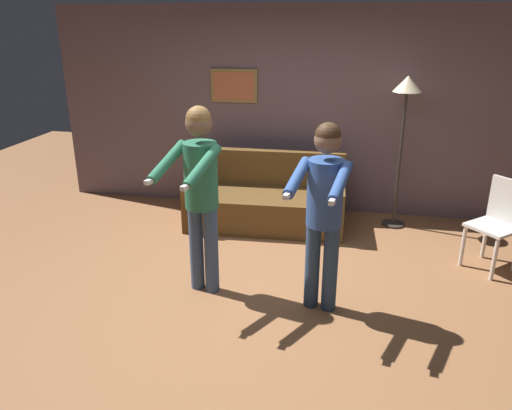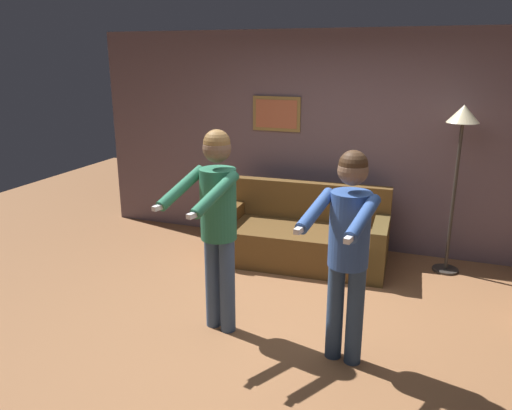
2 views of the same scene
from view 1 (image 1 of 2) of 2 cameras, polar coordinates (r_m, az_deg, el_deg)
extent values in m
plane|color=#92603C|center=(4.83, 0.78, -9.65)|extent=(12.00, 12.00, 0.00)
cube|color=#67535D|center=(6.53, 4.58, 10.59)|extent=(6.40, 0.06, 2.60)
cube|color=olive|center=(6.59, -2.53, 13.46)|extent=(0.61, 0.02, 0.42)
cube|color=#BA6142|center=(6.57, -2.56, 13.44)|extent=(0.53, 0.01, 0.34)
cube|color=brown|center=(6.17, 1.08, -0.50)|extent=(1.94, 0.94, 0.42)
cube|color=brown|center=(6.36, 1.53, 4.30)|extent=(1.90, 0.23, 0.45)
cube|color=brown|center=(6.31, -6.77, 0.61)|extent=(0.20, 0.86, 0.58)
cube|color=brown|center=(6.10, 9.22, -0.24)|extent=(0.20, 0.86, 0.58)
cylinder|color=#332D28|center=(6.48, 15.38, -2.08)|extent=(0.28, 0.28, 0.02)
cylinder|color=#332D28|center=(6.22, 16.10, 4.91)|extent=(0.04, 0.04, 1.62)
cone|color=#F9EAB7|center=(6.05, 16.95, 13.12)|extent=(0.33, 0.33, 0.18)
cylinder|color=#3B5377|center=(4.72, -6.82, -4.83)|extent=(0.13, 0.13, 0.84)
cylinder|color=#3B5377|center=(4.64, -5.13, -5.21)|extent=(0.13, 0.13, 0.84)
cylinder|color=#286B4C|center=(4.42, -6.32, 3.37)|extent=(0.30, 0.30, 0.59)
sphere|color=brown|center=(4.30, -6.56, 9.25)|extent=(0.23, 0.23, 0.23)
sphere|color=brown|center=(4.30, -6.59, 9.78)|extent=(0.22, 0.22, 0.22)
cylinder|color=#286B4C|center=(4.27, -10.06, 4.92)|extent=(0.21, 0.53, 0.28)
cube|color=white|center=(4.11, -11.89, 2.74)|extent=(0.07, 0.16, 0.04)
cylinder|color=#286B4C|center=(4.09, -6.12, 4.42)|extent=(0.21, 0.53, 0.28)
cube|color=white|center=(3.92, -7.88, 2.13)|extent=(0.07, 0.16, 0.04)
cylinder|color=navy|center=(4.43, 6.45, -6.86)|extent=(0.13, 0.13, 0.80)
cylinder|color=navy|center=(4.40, 8.48, -7.17)|extent=(0.13, 0.13, 0.80)
cylinder|color=#2D4C8C|center=(4.14, 7.89, 1.38)|extent=(0.30, 0.30, 0.57)
sphere|color=brown|center=(4.02, 8.20, 7.35)|extent=(0.22, 0.22, 0.22)
sphere|color=#382314|center=(4.01, 8.23, 7.89)|extent=(0.21, 0.21, 0.21)
cylinder|color=#2D4C8C|center=(3.90, 4.77, 3.20)|extent=(0.17, 0.51, 0.22)
cube|color=white|center=(3.70, 3.68, 1.19)|extent=(0.06, 0.15, 0.04)
cylinder|color=#2D4C8C|center=(3.83, 9.66, 2.62)|extent=(0.17, 0.51, 0.22)
cube|color=white|center=(3.62, 8.81, 0.54)|extent=(0.06, 0.15, 0.04)
cylinder|color=silver|center=(5.59, 22.58, -4.34)|extent=(0.04, 0.04, 0.45)
cylinder|color=silver|center=(5.41, 25.59, -5.64)|extent=(0.04, 0.04, 0.45)
cylinder|color=silver|center=(5.87, 24.70, -3.49)|extent=(0.04, 0.04, 0.45)
cube|color=silver|center=(5.55, 25.50, -2.27)|extent=(0.59, 0.59, 0.03)
cube|color=silver|center=(5.63, 26.96, 0.40)|extent=(0.31, 0.33, 0.45)
camera|label=2|loc=(0.59, 46.26, 0.43)|focal=35.00mm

